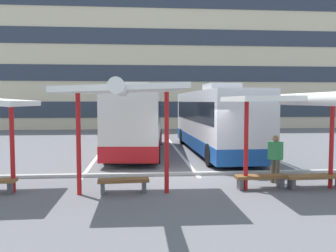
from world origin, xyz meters
The scene contains 14 objects.
ground_plane centered at (0.00, 0.00, 0.00)m, with size 160.00×160.00×0.00m, color slate.
terminal_building centered at (0.04, 28.98, 7.30)m, with size 40.30×12.25×17.32m.
coach_bus_0 centered at (-2.28, 6.29, 1.75)m, with size 3.27×10.29×3.73m.
coach_bus_1 centered at (1.92, 5.95, 1.74)m, with size 2.78×11.65×3.70m.
lane_stripe_0 centered at (-4.34, 6.47, 0.00)m, with size 0.16×14.00×0.01m, color white.
lane_stripe_1 centered at (0.00, 6.47, 0.00)m, with size 0.16×14.00×0.01m, color white.
lane_stripe_2 centered at (4.34, 6.47, 0.00)m, with size 0.16×14.00×0.01m, color white.
waiting_shelter_1 centered at (-2.70, -2.79, 3.10)m, with size 3.65×5.02×3.33m.
bench_2 centered at (-2.70, -2.45, 0.33)m, with size 1.58×0.52×0.45m.
waiting_shelter_2 centered at (2.57, -2.63, 2.83)m, with size 3.82×4.72×3.06m.
bench_3 centered at (1.67, -2.29, 0.33)m, with size 1.67×0.50×0.45m.
bench_4 centered at (3.47, -2.40, 0.34)m, with size 2.00×0.54×0.45m.
platform_kerb centered at (0.00, 0.04, 0.06)m, with size 44.00×0.24×0.12m, color #ADADA8.
waiting_passenger_0 centered at (2.46, -1.49, 0.95)m, with size 0.51×0.46×1.65m.
Camera 1 is at (-2.25, -13.37, 2.82)m, focal length 38.37 mm.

